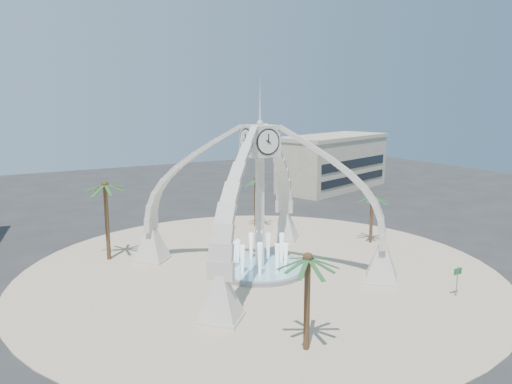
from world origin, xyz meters
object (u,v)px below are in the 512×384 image
clock_tower (260,196)px  palm_west (105,186)px  palm_east (372,196)px  palm_north (256,180)px  street_sign (457,275)px  palm_south (308,259)px  fountain (260,268)px

clock_tower → palm_west: clock_tower is taller
palm_east → palm_north: palm_north is taller
palm_north → street_sign: bearing=-83.9°
palm_west → palm_south: (5.90, -22.36, -1.30)m
fountain → palm_east: bearing=6.6°
palm_east → street_sign: (-4.25, -13.71, -3.11)m
palm_north → palm_south: size_ratio=0.97×
palm_west → street_sign: palm_west is taller
palm_east → street_sign: bearing=-107.2°
palm_north → palm_south: (-11.46, -25.89, 0.13)m
fountain → palm_north: size_ratio=1.30×
clock_tower → palm_east: bearing=6.6°
clock_tower → palm_north: clock_tower is taller
palm_west → palm_north: 17.77m
fountain → street_sign: (9.69, -12.09, 1.41)m
palm_east → palm_south: 23.50m
clock_tower → palm_west: size_ratio=2.33×
clock_tower → fountain: clock_tower is taller
clock_tower → street_sign: clock_tower is taller
fountain → palm_north: (7.00, 12.91, 5.11)m
palm_east → palm_south: (-18.40, -14.60, 0.71)m
clock_tower → palm_north: bearing=61.5°
palm_west → palm_north: bearing=11.5°
fountain → palm_south: (-4.46, -12.98, 5.24)m
palm_west → palm_south: palm_west is taller
fountain → palm_west: size_ratio=1.04×
fountain → palm_north: bearing=61.5°
street_sign → palm_west: bearing=135.5°
palm_west → street_sign: 29.82m
palm_west → fountain: bearing=-42.2°
palm_west → palm_north: (17.36, 3.53, -1.43)m
palm_south → clock_tower: bearing=71.0°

